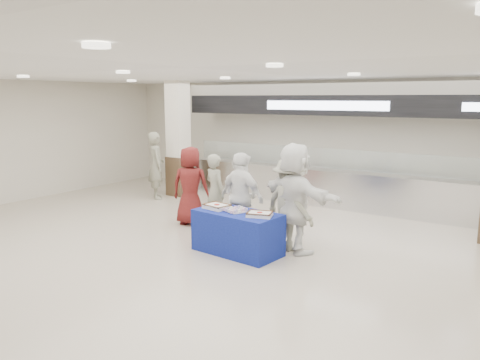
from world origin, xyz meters
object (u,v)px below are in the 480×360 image
Objects in this scene: sheet_cake_right at (260,214)px; chef_tall at (240,195)px; soldier_b at (289,204)px; chef_short at (242,197)px; civilian_maroon at (191,186)px; cupcake_tray at (235,210)px; soldier_bg at (156,165)px; sheet_cake_left at (217,206)px; civilian_white at (295,198)px; display_table at (238,232)px; soldier_a at (215,192)px.

sheet_cake_right is 1.42m from chef_tall.
soldier_b is (1.22, -0.23, 0.01)m from chef_tall.
civilian_maroon is at bearing -5.95° from chef_short.
chef_tall is (-0.51, 0.91, 0.05)m from cupcake_tray.
soldier_bg is (-4.93, 2.61, 0.12)m from sheet_cake_right.
sheet_cake_left is 0.25× the size of civilian_white.
chef_tall is (-0.56, 0.92, 0.46)m from display_table.
soldier_bg reaches higher than sheet_cake_left.
soldier_a is 0.87× the size of soldier_bg.
chef_tall is (-1.05, 0.96, 0.04)m from sheet_cake_right.
sheet_cake_right is at bearing 0.05° from display_table.
sheet_cake_left is 1.31m from soldier_b.
chef_short is at bearing 79.12° from sheet_cake_left.
sheet_cake_right is 1.04× the size of cupcake_tray.
civilian_white is at bearing 27.19° from sheet_cake_left.
soldier_b is at bearing 153.16° from civilian_maroon.
soldier_a is 1.97m from soldier_b.
civilian_white is at bearing -172.15° from chef_short.
soldier_b reaches higher than display_table.
sheet_cake_right reaches higher than display_table.
sheet_cake_left is at bearing -175.47° from display_table.
soldier_a is at bearing 8.07° from soldier_b.
soldier_a is 0.94× the size of soldier_b.
soldier_b is at bearing -162.33° from soldier_bg.
sheet_cake_left reaches higher than cupcake_tray.
soldier_a is 2.11m from civilian_white.
soldier_b reaches higher than sheet_cake_right.
sheet_cake_right is at bearing -2.97° from sheet_cake_left.
civilian_white reaches higher than cupcake_tray.
display_table is at bearing 174.86° from sheet_cake_right.
soldier_a is 0.92× the size of chef_short.
chef_tall is at bearing 156.07° from civilian_maroon.
display_table is 1.17m from chef_tall.
soldier_a is (-0.82, 1.04, -0.00)m from sheet_cake_left.
chef_tall is 0.36m from chef_short.
cupcake_tray is at bearing 121.83° from chef_short.
soldier_a is (-1.28, 1.04, 0.42)m from display_table.
cupcake_tray is at bearing 62.24° from soldier_b.
soldier_a is 0.95× the size of chef_tall.
sheet_cake_left is 1.32m from soldier_a.
soldier_bg is (-5.23, 1.92, -0.07)m from civilian_white.
soldier_b is 0.19m from civilian_white.
soldier_bg reaches higher than chef_short.
civilian_maroon reaches higher than soldier_a.
soldier_a is 0.73m from chef_tall.
civilian_maroon is at bearing 156.20° from sheet_cake_right.
civilian_white reaches higher than soldier_a.
soldier_b reaches higher than chef_tall.
civilian_white reaches higher than soldier_bg.
civilian_white is 5.57m from soldier_bg.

